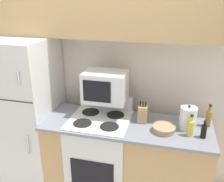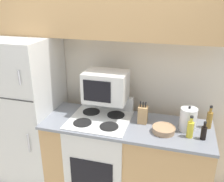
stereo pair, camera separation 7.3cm
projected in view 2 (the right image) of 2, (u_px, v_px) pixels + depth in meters
name	position (u px, v px, depth m)	size (l,w,h in m)	color
wall_back	(107.00, 75.00, 2.95)	(8.00, 0.05, 2.55)	beige
lower_cabinets	(126.00, 160.00, 2.76)	(1.73, 0.64, 0.93)	tan
refrigerator	(29.00, 111.00, 2.97)	(0.69, 0.74, 1.75)	silver
upper_cabinets	(102.00, 9.00, 2.50)	(2.42, 0.32, 0.57)	tan
stove	(101.00, 154.00, 2.81)	(0.63, 0.62, 1.10)	silver
microwave	(106.00, 86.00, 2.63)	(0.45, 0.33, 0.32)	silver
knife_block	(143.00, 115.00, 2.55)	(0.09, 0.09, 0.24)	tan
bowl	(164.00, 129.00, 2.40)	(0.22, 0.22, 0.06)	tan
bottle_vinegar	(209.00, 119.00, 2.46)	(0.06, 0.06, 0.24)	olive
bottle_soy_sauce	(204.00, 132.00, 2.27)	(0.05, 0.05, 0.18)	black
bottle_cooking_spray	(190.00, 129.00, 2.30)	(0.06, 0.06, 0.22)	gold
kettle	(188.00, 119.00, 2.41)	(0.16, 0.16, 0.25)	white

